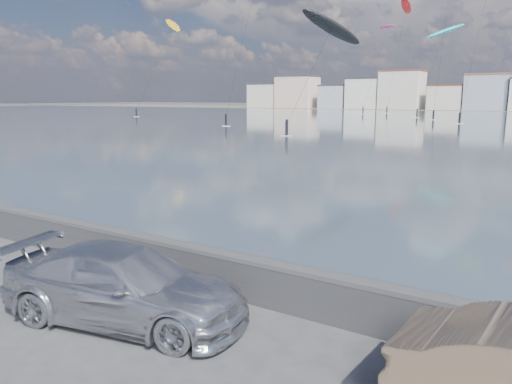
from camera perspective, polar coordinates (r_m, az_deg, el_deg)
ground at (r=10.63m, az=-17.09°, el=-14.63°), size 700.00×700.00×0.00m
seawall at (r=12.16m, az=-7.38°, el=-8.00°), size 400.00×0.36×1.08m
car_silver at (r=10.56m, az=-14.80°, el=-10.26°), size 5.50×3.18×1.50m
kitesurfer_0 at (r=161.12m, az=16.75°, el=19.58°), size 4.01×16.32×32.89m
kitesurfer_2 at (r=155.15m, az=14.76°, el=17.64°), size 7.75×17.89×25.04m
kitesurfer_8 at (r=130.77m, az=-9.55°, el=18.14°), size 8.43×15.55×24.32m
kitesurfer_10 at (r=134.01m, az=20.78°, el=16.75°), size 9.55×19.46×22.48m
kitesurfer_20 at (r=65.05m, az=8.63°, el=17.98°), size 6.26×12.64×15.21m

